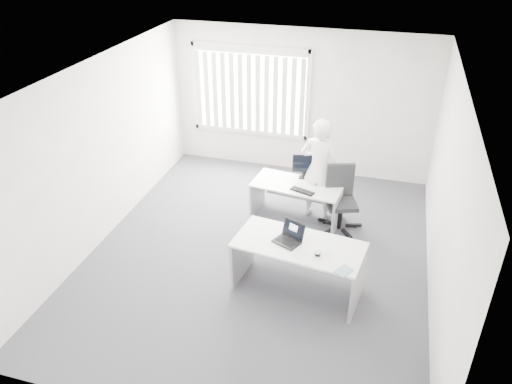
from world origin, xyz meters
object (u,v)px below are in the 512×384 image
(person, at_px, (319,169))
(laptop, at_px, (287,235))
(desk_near, at_px, (298,257))
(desk_far, at_px, (297,194))
(office_chair, at_px, (340,209))
(monitor, at_px, (305,166))

(person, relative_size, laptop, 5.27)
(desk_near, bearing_deg, desk_far, 109.86)
(desk_near, height_order, office_chair, office_chair)
(desk_far, distance_m, office_chair, 0.75)
(desk_far, xyz_separation_m, office_chair, (0.74, -0.04, -0.15))
(desk_far, xyz_separation_m, monitor, (0.07, 0.26, 0.40))
(desk_far, xyz_separation_m, person, (0.32, 0.20, 0.41))
(monitor, bearing_deg, person, -20.60)
(desk_far, xyz_separation_m, laptop, (0.23, -1.81, 0.43))
(office_chair, bearing_deg, desk_far, 156.76)
(desk_far, height_order, laptop, laptop)
(desk_far, height_order, person, person)
(laptop, bearing_deg, desk_far, 122.49)
(desk_far, bearing_deg, laptop, -75.94)
(desk_far, bearing_deg, office_chair, 3.47)
(office_chair, distance_m, monitor, 0.91)
(office_chair, height_order, person, person)
(desk_near, xyz_separation_m, desk_far, (-0.39, 1.79, -0.08))
(desk_far, relative_size, person, 0.86)
(monitor, bearing_deg, office_chair, -33.13)
(office_chair, bearing_deg, desk_near, -121.01)
(person, distance_m, laptop, 2.01)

